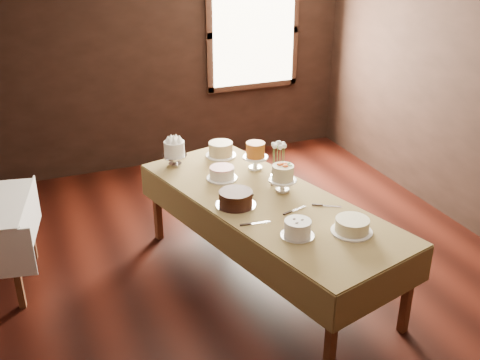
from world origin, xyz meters
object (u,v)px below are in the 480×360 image
cake_lattice (222,174)px  cake_server_d (272,177)px  cake_server_a (298,209)px  cake_chocolate (236,199)px  cake_cream (352,226)px  cake_server_b (332,206)px  flower_vase (278,171)px  cake_swirl (298,229)px  display_table (267,205)px  cake_speckled (221,150)px  cake_server_c (243,188)px  cake_server_e (261,223)px  cake_flowers (283,179)px  cake_caramel (255,157)px  cake_meringue (175,154)px

cake_lattice → cake_server_d: cake_lattice is taller
cake_server_d → cake_server_a: bearing=-159.1°
cake_chocolate → cake_cream: bearing=-48.2°
cake_chocolate → cake_server_b: 0.79m
cake_lattice → flower_vase: flower_vase is taller
cake_chocolate → cake_server_a: size_ratio=1.52×
cake_swirl → cake_server_a: bearing=61.5°
display_table → cake_speckled: bearing=91.6°
cake_server_c → cake_server_e: 0.63m
cake_flowers → cake_server_a: cake_flowers is taller
cake_flowers → flower_vase: 0.29m
cake_chocolate → flower_vase: (0.56, 0.38, 0.00)m
cake_swirl → cake_cream: size_ratio=0.73×
cake_caramel → cake_server_d: cake_caramel is taller
cake_speckled → cake_server_d: (0.25, -0.66, -0.06)m
cake_flowers → cake_server_e: bearing=-132.0°
cake_server_c → cake_server_e: same height
cake_server_b → cake_server_c: same height
cake_swirl → cake_server_d: cake_swirl is taller
cake_chocolate → display_table: bearing=2.0°
cake_flowers → cake_swirl: bearing=-107.7°
cake_swirl → cake_server_d: (0.27, 1.01, -0.06)m
cake_speckled → cake_meringue: bearing=-174.3°
cake_cream → cake_server_a: cake_cream is taller
cake_flowers → cake_server_c: cake_flowers is taller
cake_server_b → cake_chocolate: bearing=-172.0°
cake_meringue → cake_chocolate: 1.02m
cake_server_a → display_table: bearing=105.0°
cake_lattice → flower_vase: bearing=-18.0°
cake_server_a → cake_lattice: bearing=97.9°
cake_server_a → flower_vase: bearing=62.1°
cake_cream → cake_server_e: cake_cream is taller
cake_meringue → cake_lattice: size_ratio=0.84×
cake_speckled → cake_chocolate: size_ratio=0.91×
cake_server_b → flower_vase: (-0.16, 0.69, 0.06)m
cake_chocolate → cake_swirl: (0.24, -0.62, -0.00)m
flower_vase → cake_server_b: bearing=-77.1°
cake_swirl → cake_server_a: cake_swirl is taller
cake_meringue → cake_flowers: size_ratio=1.01×
cake_speckled → cake_chocolate: 1.07m
cake_meringue → cake_server_c: (0.40, -0.72, -0.11)m
cake_server_a → cake_server_e: same height
cake_caramel → display_table: bearing=-104.5°
display_table → cake_meringue: (-0.51, 0.98, 0.17)m
cake_meringue → cake_swirl: bearing=-74.0°
display_table → cake_caramel: size_ratio=10.09×
cake_lattice → cake_server_d: 0.45m
cake_server_a → cake_flowers: bearing=68.1°
cake_meringue → cake_chocolate: bearing=-77.3°
cake_flowers → cake_server_b: bearing=-59.7°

